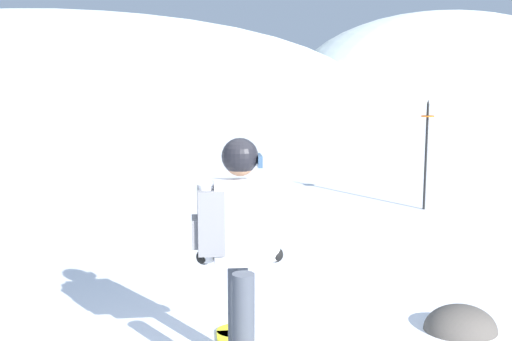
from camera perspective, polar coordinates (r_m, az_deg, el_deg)
name	(u,v)px	position (r m, az deg, el deg)	size (l,w,h in m)	color
ridge_peak_main	(54,99)	(42.63, -17.14, 5.93)	(38.51, 34.65, 10.62)	white
ridge_peak_far	(445,93)	(51.85, 16.07, 6.51)	(23.10, 20.79, 12.12)	white
snowboarder_main	(236,253)	(4.56, -1.76, -7.13)	(0.64, 1.84, 1.71)	yellow
piste_marker_far	(426,146)	(10.22, 14.56, 2.03)	(0.20, 0.20, 1.68)	black
rock_dark	(460,330)	(5.91, 17.30, -13.09)	(0.61, 0.52, 0.43)	#4C4742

